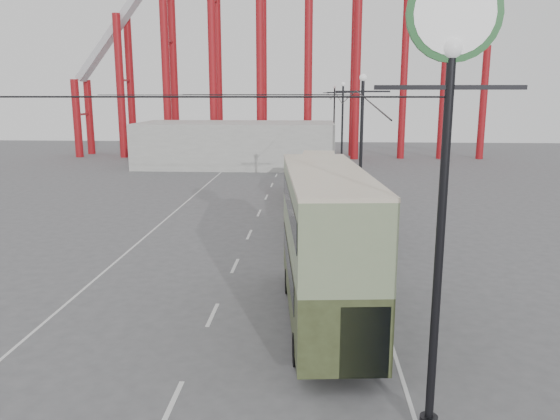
# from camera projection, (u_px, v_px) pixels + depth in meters

# --- Properties ---
(ground) EXTENTS (160.00, 160.00, 0.00)m
(ground) POSITION_uv_depth(u_px,v_px,m) (221.00, 368.00, 16.61)
(ground) COLOR #545456
(ground) RESTS_ON ground
(road_markings) EXTENTS (12.52, 120.00, 0.01)m
(road_markings) POSITION_uv_depth(u_px,v_px,m) (258.00, 220.00, 35.89)
(road_markings) COLOR silver
(road_markings) RESTS_ON ground
(lamp_post_near) EXTENTS (3.20, 0.44, 10.80)m
(lamp_post_near) POSITION_uv_depth(u_px,v_px,m) (448.00, 108.00, 11.71)
(lamp_post_near) COLOR black
(lamp_post_near) RESTS_ON ground
(lamp_post_mid) EXTENTS (3.20, 0.44, 9.32)m
(lamp_post_mid) POSITION_uv_depth(u_px,v_px,m) (361.00, 153.00, 32.87)
(lamp_post_mid) COLOR black
(lamp_post_mid) RESTS_ON ground
(lamp_post_far) EXTENTS (3.20, 0.44, 9.32)m
(lamp_post_far) POSITION_uv_depth(u_px,v_px,m) (342.00, 130.00, 54.35)
(lamp_post_far) COLOR black
(lamp_post_far) RESTS_ON ground
(lamp_post_distant) EXTENTS (3.20, 0.44, 9.32)m
(lamp_post_distant) POSITION_uv_depth(u_px,v_px,m) (334.00, 119.00, 75.83)
(lamp_post_distant) COLOR black
(lamp_post_distant) RESTS_ON ground
(fairground_shed) EXTENTS (22.00, 10.00, 5.00)m
(fairground_shed) POSITION_uv_depth(u_px,v_px,m) (237.00, 144.00, 62.32)
(fairground_shed) COLOR #A3A39E
(fairground_shed) RESTS_ON ground
(double_decker_bus) EXTENTS (3.52, 10.57, 5.57)m
(double_decker_bus) POSITION_uv_depth(u_px,v_px,m) (325.00, 239.00, 19.37)
(double_decker_bus) COLOR #343B20
(double_decker_bus) RESTS_ON ground
(single_decker_green) EXTENTS (3.24, 10.22, 2.84)m
(single_decker_green) POSITION_uv_depth(u_px,v_px,m) (329.00, 209.00, 31.73)
(single_decker_green) COLOR gray
(single_decker_green) RESTS_ON ground
(single_decker_cream) EXTENTS (2.99, 10.65, 3.29)m
(single_decker_cream) POSITION_uv_depth(u_px,v_px,m) (318.00, 175.00, 43.08)
(single_decker_cream) COLOR beige
(single_decker_cream) RESTS_ON ground
(pedestrian) EXTENTS (0.84, 0.69, 1.98)m
(pedestrian) POSITION_uv_depth(u_px,v_px,m) (311.00, 254.00, 24.97)
(pedestrian) COLOR black
(pedestrian) RESTS_ON ground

